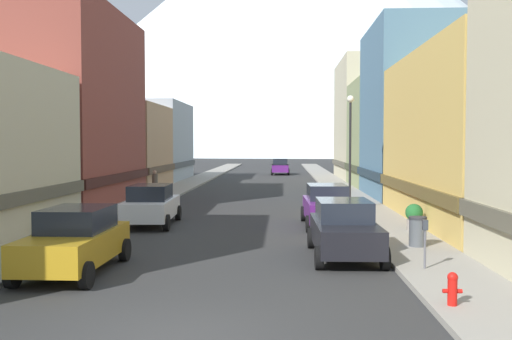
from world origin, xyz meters
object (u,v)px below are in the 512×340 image
Objects in this scene: car_driving_1 at (280,167)px; car_left_0 at (75,240)px; potted_plant_1 at (48,222)px; pedestrian_0 at (155,185)px; trash_bin_right at (418,231)px; streetlamp_right at (350,135)px; fire_hydrant_near at (452,288)px; parking_meter_near at (425,237)px; car_right_0 at (344,229)px; car_driving_0 at (280,167)px; car_right_1 at (327,205)px; car_left_1 at (151,205)px; potted_plant_0 at (414,216)px.

car_left_0 is at bearing -96.23° from car_driving_1.
potted_plant_1 is at bearing -101.13° from car_driving_1.
potted_plant_1 is 0.49× the size of pedestrian_0.
streetlamp_right is at bearing 95.44° from trash_bin_right.
parking_meter_near reaches higher than fire_hydrant_near.
car_right_0 is 1.01× the size of car_driving_0.
parking_meter_near is at bearing -77.53° from car_right_1.
car_left_1 is 0.76× the size of streetlamp_right.
car_left_0 and car_right_1 have the same top height.
streetlamp_right reaches higher than trash_bin_right.
trash_bin_right is at bearing -64.90° from car_right_1.
car_left_1 is 40.87m from car_driving_1.
car_right_1 is 6.32× the size of fire_hydrant_near.
streetlamp_right reaches higher than car_driving_0.
car_right_0 is (7.60, 2.41, 0.00)m from car_left_0.
car_right_1 is 2.63× the size of pedestrian_0.
pedestrian_0 is (-13.25, 13.41, 0.22)m from potted_plant_0.
car_left_1 reaches higher than parking_meter_near.
car_driving_1 is at bearing 90.00° from car_driving_0.
streetlamp_right is (-1.00, 10.50, 3.34)m from trash_bin_right.
trash_bin_right is 1.19× the size of potted_plant_1.
streetlamp_right is (1.55, 5.06, 3.09)m from car_right_1.
fire_hydrant_near is 3.57m from parking_meter_near.
car_left_0 is 0.99× the size of car_right_1.
car_driving_1 is 46.07m from trash_bin_right.
car_right_0 is at bearing 106.30° from fire_hydrant_near.
car_left_0 is 10.80m from trash_bin_right.
car_right_0 is at bearing 132.56° from parking_meter_near.
parking_meter_near is at bearing 1.74° from car_left_0.
car_driving_1 is at bearing 95.92° from trash_bin_right.
fire_hydrant_near is at bearing -94.87° from parking_meter_near.
car_driving_0 is at bearing 93.12° from car_right_1.
streetlamp_right is (9.15, 5.20, 3.09)m from car_left_1.
potted_plant_0 reaches higher than trash_bin_right.
car_right_1 reaches higher than parking_meter_near.
car_driving_0 reaches higher than trash_bin_right.
car_left_0 is at bearing -162.37° from car_right_0.
fire_hydrant_near is at bearing -89.67° from streetlamp_right.
fire_hydrant_near is (3.85, -52.67, -0.37)m from car_driving_0.
potted_plant_1 is 14.67m from pedestrian_0.
car_right_1 is at bearing 1.04° from car_left_1.
car_driving_0 is at bearing 94.18° from fire_hydrant_near.
fire_hydrant_near is at bearing -63.70° from pedestrian_0.
car_left_0 is 0.99× the size of car_left_1.
car_driving_0 is at bearing -90.00° from car_driving_1.
potted_plant_0 is (1.55, 10.26, 0.19)m from fire_hydrant_near.
car_right_0 is 5.62m from potted_plant_0.
potted_plant_0 is (10.80, -1.95, -0.18)m from car_left_1.
fire_hydrant_near is 0.72× the size of trash_bin_right.
fire_hydrant_near is at bearing -82.38° from car_right_1.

